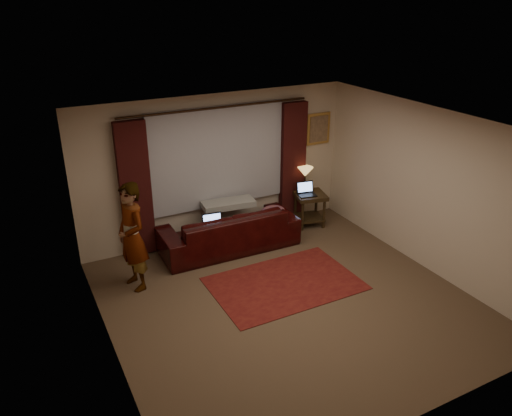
{
  "coord_description": "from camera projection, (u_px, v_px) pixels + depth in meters",
  "views": [
    {
      "loc": [
        -3.25,
        -5.22,
        4.19
      ],
      "look_at": [
        0.1,
        1.2,
        1.0
      ],
      "focal_mm": 35.0,
      "sensor_mm": 36.0,
      "label": 1
    }
  ],
  "objects": [
    {
      "name": "floor",
      "position": [
        288.0,
        301.0,
        7.3
      ],
      "size": [
        5.0,
        5.0,
        0.01
      ],
      "primitive_type": "cube",
      "color": "brown",
      "rests_on": "ground"
    },
    {
      "name": "ceiling",
      "position": [
        293.0,
        127.0,
        6.26
      ],
      "size": [
        5.0,
        5.0,
        0.02
      ],
      "primitive_type": "cube",
      "color": "silver",
      "rests_on": "ground"
    },
    {
      "name": "wall_back",
      "position": [
        217.0,
        167.0,
        8.81
      ],
      "size": [
        5.0,
        0.02,
        2.6
      ],
      "primitive_type": "cube",
      "color": "beige",
      "rests_on": "ground"
    },
    {
      "name": "wall_front",
      "position": [
        426.0,
        320.0,
        4.75
      ],
      "size": [
        5.0,
        0.02,
        2.6
      ],
      "primitive_type": "cube",
      "color": "beige",
      "rests_on": "ground"
    },
    {
      "name": "wall_left",
      "position": [
        104.0,
        264.0,
        5.72
      ],
      "size": [
        0.02,
        5.0,
        2.6
      ],
      "primitive_type": "cube",
      "color": "beige",
      "rests_on": "ground"
    },
    {
      "name": "wall_right",
      "position": [
        426.0,
        189.0,
        7.84
      ],
      "size": [
        0.02,
        5.0,
        2.6
      ],
      "primitive_type": "cube",
      "color": "beige",
      "rests_on": "ground"
    },
    {
      "name": "sheer_curtain",
      "position": [
        218.0,
        157.0,
        8.68
      ],
      "size": [
        2.5,
        0.05,
        1.8
      ],
      "primitive_type": "cube",
      "color": "#9E9EA6",
      "rests_on": "wall_back"
    },
    {
      "name": "drape_left",
      "position": [
        135.0,
        190.0,
        8.13
      ],
      "size": [
        0.5,
        0.14,
        2.3
      ],
      "primitive_type": "cube",
      "color": "black",
      "rests_on": "floor"
    },
    {
      "name": "drape_right",
      "position": [
        293.0,
        163.0,
        9.4
      ],
      "size": [
        0.5,
        0.14,
        2.3
      ],
      "primitive_type": "cube",
      "color": "black",
      "rests_on": "floor"
    },
    {
      "name": "curtain_rod",
      "position": [
        218.0,
        108.0,
        8.28
      ],
      "size": [
        0.04,
        0.04,
        3.4
      ],
      "primitive_type": "cylinder",
      "color": "black",
      "rests_on": "wall_back"
    },
    {
      "name": "picture_frame",
      "position": [
        318.0,
        129.0,
        9.49
      ],
      "size": [
        0.5,
        0.04,
        0.6
      ],
      "primitive_type": "cube",
      "color": "#C19142",
      "rests_on": "wall_back"
    },
    {
      "name": "sofa",
      "position": [
        228.0,
        223.0,
        8.61
      ],
      "size": [
        2.42,
        1.09,
        0.97
      ],
      "primitive_type": "imported",
      "rotation": [
        0.0,
        0.0,
        3.12
      ],
      "color": "black",
      "rests_on": "floor"
    },
    {
      "name": "throw_blanket",
      "position": [
        228.0,
        190.0,
        8.68
      ],
      "size": [
        0.96,
        0.47,
        0.11
      ],
      "primitive_type": "cube",
      "rotation": [
        0.0,
        0.0,
        -0.11
      ],
      "color": "gray",
      "rests_on": "sofa"
    },
    {
      "name": "clothing_pile",
      "position": [
        273.0,
        212.0,
        8.79
      ],
      "size": [
        0.49,
        0.4,
        0.19
      ],
      "primitive_type": "ellipsoid",
      "rotation": [
        0.0,
        0.0,
        -0.11
      ],
      "color": "brown",
      "rests_on": "sofa"
    },
    {
      "name": "laptop_sofa",
      "position": [
        214.0,
        223.0,
        8.31
      ],
      "size": [
        0.38,
        0.41,
        0.25
      ],
      "primitive_type": null,
      "rotation": [
        0.0,
        0.0,
        -0.13
      ],
      "color": "black",
      "rests_on": "sofa"
    },
    {
      "name": "area_rug",
      "position": [
        285.0,
        283.0,
        7.73
      ],
      "size": [
        2.25,
        1.5,
        0.01
      ],
      "primitive_type": "cube",
      "rotation": [
        0.0,
        0.0,
        -0.0
      ],
      "color": "maroon",
      "rests_on": "floor"
    },
    {
      "name": "end_table",
      "position": [
        309.0,
        209.0,
        9.55
      ],
      "size": [
        0.67,
        0.67,
        0.64
      ],
      "primitive_type": "cube",
      "rotation": [
        0.0,
        0.0,
        -0.24
      ],
      "color": "black",
      "rests_on": "floor"
    },
    {
      "name": "tiffany_lamp",
      "position": [
        305.0,
        179.0,
        9.46
      ],
      "size": [
        0.35,
        0.35,
        0.48
      ],
      "primitive_type": null,
      "rotation": [
        0.0,
        0.0,
        -0.22
      ],
      "color": "olive",
      "rests_on": "end_table"
    },
    {
      "name": "laptop_table",
      "position": [
        307.0,
        189.0,
        9.3
      ],
      "size": [
        0.38,
        0.41,
        0.24
      ],
      "primitive_type": null,
      "rotation": [
        0.0,
        0.0,
        -0.18
      ],
      "color": "black",
      "rests_on": "end_table"
    },
    {
      "name": "person",
      "position": [
        132.0,
        237.0,
        7.34
      ],
      "size": [
        0.59,
        0.59,
        1.68
      ],
      "primitive_type": "imported",
      "rotation": [
        0.0,
        0.0,
        -1.34
      ],
      "color": "gray",
      "rests_on": "floor"
    }
  ]
}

